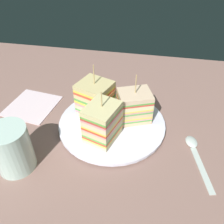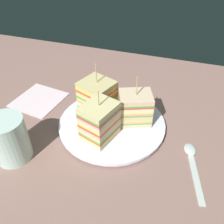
{
  "view_description": "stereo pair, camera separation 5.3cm",
  "coord_description": "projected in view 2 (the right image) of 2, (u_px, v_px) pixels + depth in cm",
  "views": [
    {
      "loc": [
        7.72,
        -40.55,
        38.3
      ],
      "look_at": [
        0.0,
        0.0,
        4.32
      ],
      "focal_mm": 37.93,
      "sensor_mm": 36.0,
      "label": 1
    },
    {
      "loc": [
        12.89,
        -39.22,
        38.3
      ],
      "look_at": [
        0.0,
        0.0,
        4.32
      ],
      "focal_mm": 37.93,
      "sensor_mm": 36.0,
      "label": 2
    }
  ],
  "objects": [
    {
      "name": "spoon",
      "position": [
        192.0,
        157.0,
        0.48
      ],
      "size": [
        5.21,
        14.35,
        1.0
      ],
      "rotation": [
        0.0,
        0.0,
        1.81
      ],
      "color": "silver",
      "rests_on": "ground_plane"
    },
    {
      "name": "plate",
      "position": [
        112.0,
        124.0,
        0.56
      ],
      "size": [
        24.81,
        24.81,
        1.32
      ],
      "color": "white",
      "rests_on": "ground_plane"
    },
    {
      "name": "ground_plane",
      "position": [
        112.0,
        129.0,
        0.57
      ],
      "size": [
        126.77,
        79.04,
        1.8
      ],
      "primitive_type": "cube",
      "color": "#88665C"
    },
    {
      "name": "sandwich_wedge_0",
      "position": [
        98.0,
        98.0,
        0.56
      ],
      "size": [
        9.13,
        8.77,
        13.0
      ],
      "rotation": [
        0.0,
        0.0,
        5.92
      ],
      "color": "beige",
      "rests_on": "plate"
    },
    {
      "name": "sandwich_wedge_1",
      "position": [
        100.0,
        121.0,
        0.49
      ],
      "size": [
        7.78,
        8.7,
        11.86
      ],
      "rotation": [
        0.0,
        0.0,
        7.54
      ],
      "color": "beige",
      "rests_on": "plate"
    },
    {
      "name": "sandwich_wedge_2",
      "position": [
        135.0,
        108.0,
        0.54
      ],
      "size": [
        8.9,
        8.11,
        11.8
      ],
      "rotation": [
        0.0,
        0.0,
        9.8
      ],
      "color": "#EABD8F",
      "rests_on": "plate"
    },
    {
      "name": "drinking_glass",
      "position": [
        10.0,
        142.0,
        0.47
      ],
      "size": [
        7.33,
        7.33,
        9.66
      ],
      "color": "silver",
      "rests_on": "ground_plane"
    },
    {
      "name": "napkin",
      "position": [
        39.0,
        99.0,
        0.64
      ],
      "size": [
        13.22,
        13.53,
        0.5
      ],
      "primitive_type": "cube",
      "rotation": [
        0.0,
        0.0,
        -0.13
      ],
      "color": "silver",
      "rests_on": "ground_plane"
    }
  ]
}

